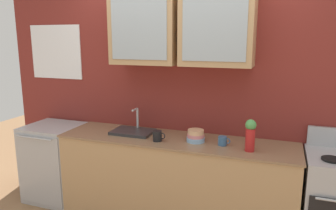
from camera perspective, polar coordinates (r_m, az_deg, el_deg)
name	(u,v)px	position (r m, az deg, el deg)	size (l,w,h in m)	color
back_wall_unit	(184,72)	(3.32, 2.91, 5.92)	(4.34, 0.43, 2.77)	maroon
counter	(175,180)	(3.33, 1.25, -13.32)	(2.36, 0.60, 0.88)	tan
sink_faucet	(133,131)	(3.37, -6.26, -4.66)	(0.42, 0.30, 0.25)	#2D2D30
bowl_stack	(196,136)	(3.09, 4.98, -5.55)	(0.18, 0.18, 0.12)	#8CB7E0
vase	(250,134)	(2.88, 14.51, -5.07)	(0.10, 0.10, 0.29)	#B21E1E
cup_near_sink	(158,136)	(3.09, -1.88, -5.55)	(0.13, 0.09, 0.10)	black
cup_near_bowls	(223,141)	(3.02, 9.74, -6.34)	(0.11, 0.08, 0.08)	#38608C
dishwasher	(55,162)	(4.01, -19.53, -9.57)	(0.60, 0.59, 0.88)	#ADAFB5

